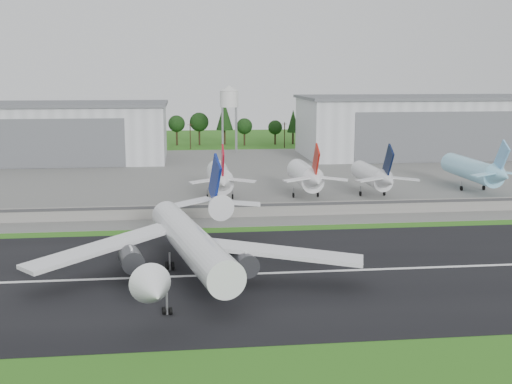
{
  "coord_description": "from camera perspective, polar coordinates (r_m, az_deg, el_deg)",
  "views": [
    {
      "loc": [
        -25.64,
        -96.54,
        34.48
      ],
      "look_at": [
        -9.9,
        40.0,
        9.0
      ],
      "focal_mm": 45.0,
      "sensor_mm": 36.0,
      "label": 1
    }
  ],
  "objects": [
    {
      "name": "ground",
      "position": [
        105.67,
        7.93,
        -8.65
      ],
      "size": [
        600.0,
        600.0,
        0.0
      ],
      "primitive_type": "plane",
      "color": "#216117",
      "rests_on": "ground"
    },
    {
      "name": "runway",
      "position": [
        114.86,
        6.69,
        -7.01
      ],
      "size": [
        320.0,
        60.0,
        0.1
      ],
      "primitive_type": "cube",
      "color": "black",
      "rests_on": "ground"
    },
    {
      "name": "runway_centerline",
      "position": [
        114.85,
        6.69,
        -6.98
      ],
      "size": [
        220.0,
        1.0,
        0.02
      ],
      "primitive_type": "cube",
      "color": "white",
      "rests_on": "runway"
    },
    {
      "name": "apron",
      "position": [
        220.76,
        0.18,
        1.53
      ],
      "size": [
        320.0,
        150.0,
        0.1
      ],
      "primitive_type": "cube",
      "color": "slate",
      "rests_on": "ground"
    },
    {
      "name": "blast_fence",
      "position": [
        157.12,
        2.96,
        -1.51
      ],
      "size": [
        240.0,
        0.61,
        3.5
      ],
      "color": "gray",
      "rests_on": "ground"
    },
    {
      "name": "hangar_west",
      "position": [
        268.03,
        -18.32,
        5.08
      ],
      "size": [
        97.0,
        44.0,
        23.2
      ],
      "color": "silver",
      "rests_on": "ground"
    },
    {
      "name": "hangar_east",
      "position": [
        281.01,
        14.51,
        5.71
      ],
      "size": [
        102.0,
        47.0,
        25.2
      ],
      "color": "silver",
      "rests_on": "ground"
    },
    {
      "name": "water_tower",
      "position": [
        282.47,
        -2.41,
        8.48
      ],
      "size": [
        8.4,
        8.4,
        29.4
      ],
      "color": "#99999E",
      "rests_on": "ground"
    },
    {
      "name": "utility_poles",
      "position": [
        299.64,
        -1.62,
        3.89
      ],
      "size": [
        230.0,
        3.0,
        12.0
      ],
      "primitive_type": null,
      "color": "black",
      "rests_on": "ground"
    },
    {
      "name": "treeline",
      "position": [
        314.49,
        -1.86,
        4.2
      ],
      "size": [
        320.0,
        16.0,
        22.0
      ],
      "primitive_type": null,
      "color": "black",
      "rests_on": "ground"
    },
    {
      "name": "main_airliner",
      "position": [
        110.17,
        -5.84,
        -5.13
      ],
      "size": [
        56.0,
        58.87,
        18.17
      ],
      "rotation": [
        0.0,
        0.0,
        3.35
      ],
      "color": "white",
      "rests_on": "runway"
    },
    {
      "name": "parked_jet_red_a",
      "position": [
        175.68,
        -3.21,
        1.29
      ],
      "size": [
        7.36,
        31.29,
        16.94
      ],
      "color": "white",
      "rests_on": "ground"
    },
    {
      "name": "parked_jet_red_b",
      "position": [
        178.7,
        4.55,
        1.42
      ],
      "size": [
        7.36,
        31.29,
        16.9
      ],
      "color": "white",
      "rests_on": "ground"
    },
    {
      "name": "parked_jet_navy",
      "position": [
        183.39,
        10.48,
        1.4
      ],
      "size": [
        7.36,
        31.29,
        16.52
      ],
      "color": "white",
      "rests_on": "ground"
    },
    {
      "name": "parked_jet_skyblue",
      "position": [
        199.72,
        18.96,
        1.85
      ],
      "size": [
        7.36,
        37.29,
        16.98
      ],
      "color": "#93DDFE",
      "rests_on": "ground"
    }
  ]
}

